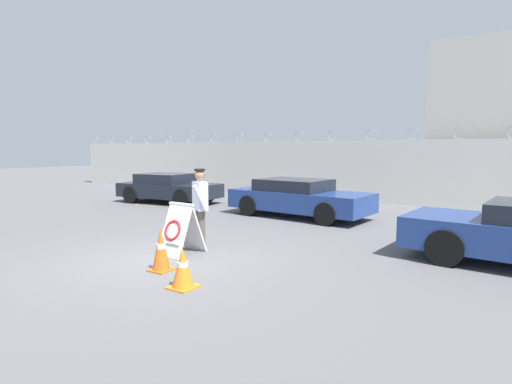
{
  "coord_description": "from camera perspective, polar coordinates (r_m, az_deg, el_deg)",
  "views": [
    {
      "loc": [
        5.88,
        -5.63,
        2.21
      ],
      "look_at": [
        1.23,
        1.62,
        1.29
      ],
      "focal_mm": 28.0,
      "sensor_mm": 36.0,
      "label": 1
    }
  ],
  "objects": [
    {
      "name": "security_guard",
      "position": [
        9.16,
        -8.01,
        -1.59
      ],
      "size": [
        0.59,
        0.59,
        1.78
      ],
      "rotation": [
        0.0,
        0.0,
        -0.49
      ],
      "color": "#514C42",
      "rests_on": "ground_plane"
    },
    {
      "name": "ground_plane",
      "position": [
        8.44,
        -13.27,
        -9.28
      ],
      "size": [
        90.0,
        90.0,
        0.0
      ],
      "primitive_type": "plane",
      "color": "#5B5B5E"
    },
    {
      "name": "traffic_cone_near",
      "position": [
        7.56,
        -13.43,
        -7.99
      ],
      "size": [
        0.39,
        0.39,
        0.8
      ],
      "color": "orange",
      "rests_on": "ground_plane"
    },
    {
      "name": "perimeter_wall",
      "position": [
        17.81,
        13.35,
        3.0
      ],
      "size": [
        36.0,
        0.3,
        3.06
      ],
      "color": "silver",
      "rests_on": "ground_plane"
    },
    {
      "name": "traffic_cone_mid",
      "position": [
        6.59,
        -10.44,
        -10.59
      ],
      "size": [
        0.41,
        0.41,
        0.67
      ],
      "color": "orange",
      "rests_on": "ground_plane"
    },
    {
      "name": "barricade_sign",
      "position": [
        8.62,
        -10.83,
        -5.2
      ],
      "size": [
        0.7,
        0.9,
        1.1
      ],
      "rotation": [
        0.0,
        0.0,
        -0.05
      ],
      "color": "white",
      "rests_on": "ground_plane"
    },
    {
      "name": "parked_car_front_coupe",
      "position": [
        17.08,
        -12.37,
        0.6
      ],
      "size": [
        4.38,
        2.26,
        1.22
      ],
      "rotation": [
        0.0,
        0.0,
        0.09
      ],
      "color": "black",
      "rests_on": "ground_plane"
    },
    {
      "name": "parked_car_rear_sedan",
      "position": [
        13.26,
        6.07,
        -0.78
      ],
      "size": [
        4.81,
        2.32,
        1.24
      ],
      "rotation": [
        0.0,
        0.0,
        -0.09
      ],
      "color": "black",
      "rests_on": "ground_plane"
    }
  ]
}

